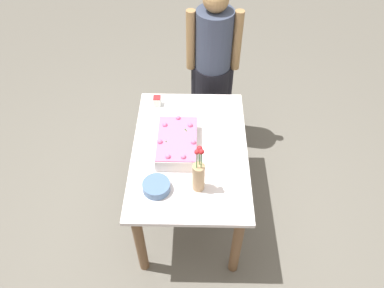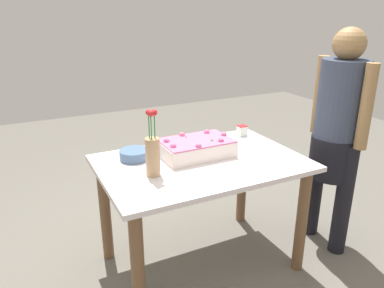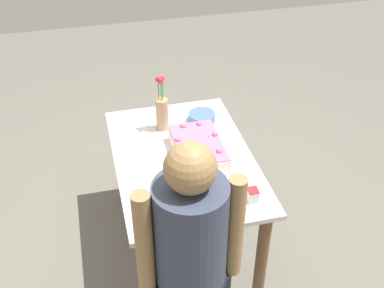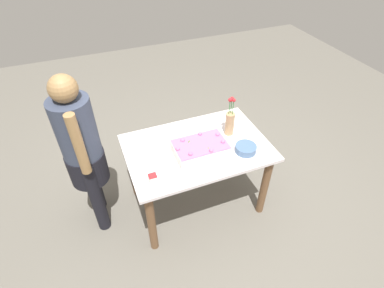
{
  "view_description": "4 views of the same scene",
  "coord_description": "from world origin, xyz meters",
  "px_view_note": "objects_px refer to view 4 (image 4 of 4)",
  "views": [
    {
      "loc": [
        -1.77,
        -0.05,
        2.69
      ],
      "look_at": [
        -0.01,
        -0.02,
        0.79
      ],
      "focal_mm": 35.0,
      "sensor_mm": 36.0,
      "label": 1
    },
    {
      "loc": [
        -0.98,
        -1.83,
        1.6
      ],
      "look_at": [
        -0.01,
        0.11,
        0.8
      ],
      "focal_mm": 35.0,
      "sensor_mm": 36.0,
      "label": 2
    },
    {
      "loc": [
        2.22,
        -0.49,
        2.48
      ],
      "look_at": [
        -0.07,
        0.07,
        0.77
      ],
      "focal_mm": 45.0,
      "sensor_mm": 36.0,
      "label": 3
    },
    {
      "loc": [
        0.75,
        1.78,
        2.41
      ],
      "look_at": [
        0.05,
        0.01,
        0.78
      ],
      "focal_mm": 28.0,
      "sensor_mm": 36.0,
      "label": 4
    }
  ],
  "objects_px": {
    "sheet_cake": "(200,148)",
    "flower_vase": "(230,122)",
    "fruit_bowl": "(246,149)",
    "person_standing": "(82,149)",
    "serving_plate_with_slice": "(153,181)",
    "cake_knife": "(139,143)"
  },
  "relations": [
    {
      "from": "serving_plate_with_slice",
      "to": "person_standing",
      "type": "height_order",
      "value": "person_standing"
    },
    {
      "from": "fruit_bowl",
      "to": "sheet_cake",
      "type": "bearing_deg",
      "value": -17.88
    },
    {
      "from": "cake_knife",
      "to": "flower_vase",
      "type": "distance_m",
      "value": 0.81
    },
    {
      "from": "person_standing",
      "to": "sheet_cake",
      "type": "bearing_deg",
      "value": -16.45
    },
    {
      "from": "sheet_cake",
      "to": "flower_vase",
      "type": "height_order",
      "value": "flower_vase"
    },
    {
      "from": "serving_plate_with_slice",
      "to": "person_standing",
      "type": "xyz_separation_m",
      "value": [
        0.44,
        -0.44,
        0.1
      ]
    },
    {
      "from": "cake_knife",
      "to": "person_standing",
      "type": "height_order",
      "value": "person_standing"
    },
    {
      "from": "serving_plate_with_slice",
      "to": "person_standing",
      "type": "bearing_deg",
      "value": -45.01
    },
    {
      "from": "flower_vase",
      "to": "serving_plate_with_slice",
      "type": "bearing_deg",
      "value": 22.43
    },
    {
      "from": "fruit_bowl",
      "to": "person_standing",
      "type": "height_order",
      "value": "person_standing"
    },
    {
      "from": "cake_knife",
      "to": "flower_vase",
      "type": "xyz_separation_m",
      "value": [
        -0.78,
        0.16,
        0.13
      ]
    },
    {
      "from": "cake_knife",
      "to": "person_standing",
      "type": "relative_size",
      "value": 0.16
    },
    {
      "from": "sheet_cake",
      "to": "cake_knife",
      "type": "relative_size",
      "value": 1.83
    },
    {
      "from": "flower_vase",
      "to": "person_standing",
      "type": "distance_m",
      "value": 1.24
    },
    {
      "from": "flower_vase",
      "to": "person_standing",
      "type": "bearing_deg",
      "value": -5.28
    },
    {
      "from": "sheet_cake",
      "to": "person_standing",
      "type": "relative_size",
      "value": 0.29
    },
    {
      "from": "serving_plate_with_slice",
      "to": "cake_knife",
      "type": "relative_size",
      "value": 0.81
    },
    {
      "from": "cake_knife",
      "to": "serving_plate_with_slice",
      "type": "bearing_deg",
      "value": 65.22
    },
    {
      "from": "serving_plate_with_slice",
      "to": "flower_vase",
      "type": "xyz_separation_m",
      "value": [
        -0.8,
        -0.33,
        0.1
      ]
    },
    {
      "from": "cake_knife",
      "to": "flower_vase",
      "type": "height_order",
      "value": "flower_vase"
    },
    {
      "from": "serving_plate_with_slice",
      "to": "fruit_bowl",
      "type": "relative_size",
      "value": 1.08
    },
    {
      "from": "flower_vase",
      "to": "sheet_cake",
      "type": "bearing_deg",
      "value": 23.85
    }
  ]
}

